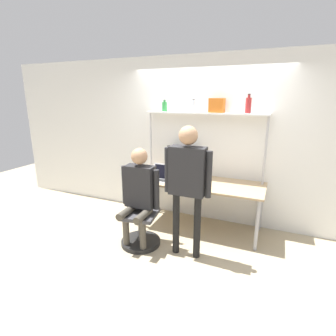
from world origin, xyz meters
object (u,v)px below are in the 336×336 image
at_px(cell_phone, 178,181).
at_px(person_seated, 139,190).
at_px(monitor, 182,159).
at_px(bottle_red, 248,105).
at_px(bottle_clear, 193,107).
at_px(laptop, 162,176).
at_px(person_standing, 187,175).
at_px(storage_box, 217,105).
at_px(bottle_green, 165,106).
at_px(office_chair, 141,224).

relative_size(cell_phone, person_seated, 0.11).
relative_size(monitor, bottle_red, 1.93).
height_order(bottle_red, bottle_clear, bottle_red).
height_order(laptop, person_standing, person_standing).
bearing_deg(cell_phone, bottle_red, 22.23).
height_order(person_seated, storage_box, storage_box).
xyz_separation_m(laptop, bottle_green, (-0.12, 0.38, 1.06)).
bearing_deg(person_standing, bottle_clear, 105.01).
xyz_separation_m(bottle_red, bottle_green, (-1.32, 0.00, -0.04)).
xyz_separation_m(person_seated, bottle_red, (1.23, 1.08, 1.11)).
bearing_deg(office_chair, bottle_red, 39.92).
xyz_separation_m(person_standing, bottle_red, (0.54, 1.06, 0.83)).
bearing_deg(laptop, monitor, 61.79).
bearing_deg(bottle_green, monitor, -2.23).
xyz_separation_m(person_seated, bottle_clear, (0.40, 1.08, 1.07)).
xyz_separation_m(monitor, person_seated, (-0.23, -1.07, -0.22)).
distance_m(cell_phone, storage_box, 1.30).
xyz_separation_m(person_standing, storage_box, (0.09, 1.06, 0.82)).
relative_size(cell_phone, bottle_green, 0.81).
relative_size(office_chair, bottle_clear, 4.78).
relative_size(laptop, cell_phone, 2.29).
bearing_deg(storage_box, person_seated, -125.55).
distance_m(cell_phone, bottle_clear, 1.19).
bearing_deg(bottle_red, laptop, -162.32).
xyz_separation_m(cell_phone, bottle_clear, (0.10, 0.38, 1.13)).
bearing_deg(monitor, cell_phone, -78.08).
height_order(laptop, office_chair, laptop).
xyz_separation_m(laptop, bottle_red, (1.20, 0.38, 1.10)).
distance_m(office_chair, storage_box, 2.08).
relative_size(office_chair, bottle_green, 5.07).
bearing_deg(person_seated, office_chair, 97.42).
distance_m(monitor, cell_phone, 0.46).
distance_m(office_chair, bottle_green, 1.91).
bearing_deg(cell_phone, person_standing, -60.73).
height_order(bottle_green, storage_box, storage_box).
xyz_separation_m(monitor, office_chair, (-0.23, -1.02, -0.76)).
distance_m(laptop, bottle_red, 1.67).
distance_m(monitor, office_chair, 1.29).
relative_size(laptop, person_seated, 0.25).
bearing_deg(office_chair, cell_phone, 64.72).
relative_size(cell_phone, person_standing, 0.09).
xyz_separation_m(monitor, bottle_green, (-0.32, 0.01, 0.85)).
height_order(monitor, person_seated, person_seated).
bearing_deg(storage_box, bottle_clear, 180.00).
xyz_separation_m(cell_phone, bottle_red, (0.92, 0.38, 1.16)).
relative_size(monitor, bottle_clear, 2.68).
bearing_deg(bottle_green, bottle_clear, -0.00).
relative_size(cell_phone, bottle_red, 0.55).
bearing_deg(office_chair, person_seated, -82.58).
bearing_deg(storage_box, monitor, -178.70).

